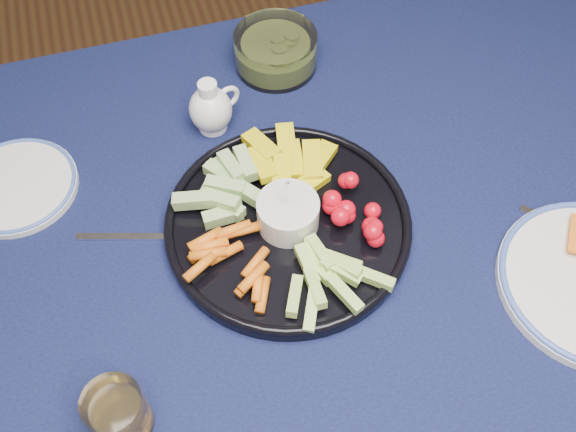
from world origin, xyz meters
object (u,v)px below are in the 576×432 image
object	(u,v)px
pickle_bowl	(276,52)
side_plate_extra	(16,186)
juice_tumbler	(119,414)
crudite_platter	(286,220)
creamer_pitcher	(211,109)
dining_table	(362,294)

from	to	relation	value
pickle_bowl	side_plate_extra	world-z (taller)	pickle_bowl
juice_tumbler	side_plate_extra	world-z (taller)	juice_tumbler
crudite_platter	creamer_pitcher	distance (m)	0.22
juice_tumbler	side_plate_extra	bearing A→B (deg)	104.44
crudite_platter	juice_tumbler	size ratio (longest dim) A/B	4.29
dining_table	juice_tumbler	bearing A→B (deg)	-161.24
pickle_bowl	side_plate_extra	size ratio (longest dim) A/B	0.78
juice_tumbler	side_plate_extra	distance (m)	0.39
dining_table	crudite_platter	size ratio (longest dim) A/B	4.95
creamer_pitcher	side_plate_extra	world-z (taller)	creamer_pitcher
crudite_platter	dining_table	bearing A→B (deg)	-44.17
creamer_pitcher	juice_tumbler	world-z (taller)	creamer_pitcher
crudite_platter	creamer_pitcher	xyz separation A→B (m)	(-0.05, 0.21, 0.02)
crudite_platter	pickle_bowl	xyz separation A→B (m)	(0.08, 0.31, 0.01)
pickle_bowl	juice_tumbler	bearing A→B (deg)	-122.50
dining_table	creamer_pitcher	xyz separation A→B (m)	(-0.14, 0.30, 0.13)
dining_table	pickle_bowl	size ratio (longest dim) A/B	12.43
side_plate_extra	crudite_platter	bearing A→B (deg)	-26.60
pickle_bowl	side_plate_extra	xyz separation A→B (m)	(-0.43, -0.14, -0.02)
crudite_platter	juice_tumbler	distance (m)	0.32
creamer_pitcher	side_plate_extra	size ratio (longest dim) A/B	0.52
dining_table	creamer_pitcher	bearing A→B (deg)	115.61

